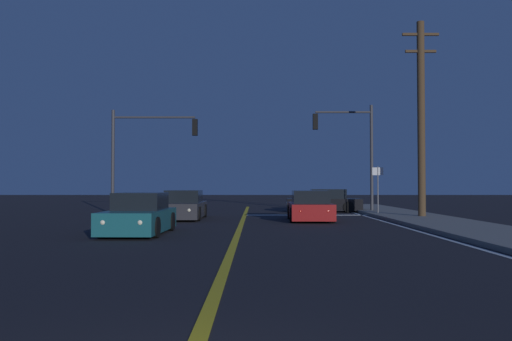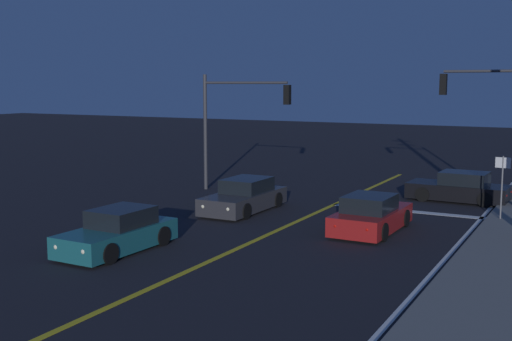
# 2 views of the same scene
# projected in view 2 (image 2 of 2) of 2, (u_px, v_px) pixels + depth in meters

# --- Properties ---
(sidewalk_right) EXTENTS (3.20, 46.61, 0.15)m
(sidewalk_right) POSITION_uv_depth(u_px,v_px,m) (485.00, 316.00, 14.55)
(sidewalk_right) COLOR slate
(sidewalk_right) RESTS_ON ground
(lane_line_center) EXTENTS (0.20, 44.02, 0.01)m
(lane_line_center) POSITION_uv_depth(u_px,v_px,m) (188.00, 271.00, 18.27)
(lane_line_center) COLOR gold
(lane_line_center) RESTS_ON ground
(lane_line_edge_right) EXTENTS (0.16, 44.02, 0.01)m
(lane_line_edge_right) POSITION_uv_depth(u_px,v_px,m) (403.00, 306.00, 15.42)
(lane_line_edge_right) COLOR white
(lane_line_edge_right) RESTS_ON ground
(stop_bar) EXTENTS (6.41, 0.50, 0.01)m
(stop_bar) POSITION_uv_depth(u_px,v_px,m) (407.00, 211.00, 26.81)
(stop_bar) COLOR white
(stop_bar) RESTS_ON ground
(car_side_waiting_teal) EXTENTS (1.90, 4.18, 1.34)m
(car_side_waiting_teal) POSITION_uv_depth(u_px,v_px,m) (118.00, 233.00, 20.44)
(car_side_waiting_teal) COLOR #195960
(car_side_waiting_teal) RESTS_ON ground
(car_mid_block_red) EXTENTS (1.98, 4.20, 1.34)m
(car_mid_block_red) POSITION_uv_depth(u_px,v_px,m) (371.00, 215.00, 23.10)
(car_mid_block_red) COLOR maroon
(car_mid_block_red) RESTS_ON ground
(car_distant_tail_black) EXTENTS (4.43, 2.09, 1.34)m
(car_distant_tail_black) POSITION_uv_depth(u_px,v_px,m) (459.00, 188.00, 29.00)
(car_distant_tail_black) COLOR black
(car_distant_tail_black) RESTS_ON ground
(car_following_oncoming_charcoal) EXTENTS (1.92, 4.59, 1.34)m
(car_following_oncoming_charcoal) POSITION_uv_depth(u_px,v_px,m) (244.00, 197.00, 26.84)
(car_following_oncoming_charcoal) COLOR #2D2D33
(car_following_oncoming_charcoal) RESTS_ON ground
(traffic_signal_near_right) EXTENTS (3.44, 0.28, 6.16)m
(traffic_signal_near_right) POSITION_uv_depth(u_px,v_px,m) (492.00, 112.00, 26.96)
(traffic_signal_near_right) COLOR #38383D
(traffic_signal_near_right) RESTS_ON ground
(traffic_signal_far_left) EXTENTS (4.70, 0.28, 5.68)m
(traffic_signal_far_left) POSITION_uv_depth(u_px,v_px,m) (235.00, 113.00, 31.12)
(traffic_signal_far_left) COLOR #38383D
(traffic_signal_far_left) RESTS_ON ground
(street_sign_corner) EXTENTS (0.56, 0.10, 2.55)m
(street_sign_corner) POSITION_uv_depth(u_px,v_px,m) (502.00, 178.00, 24.43)
(street_sign_corner) COLOR slate
(street_sign_corner) RESTS_ON ground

